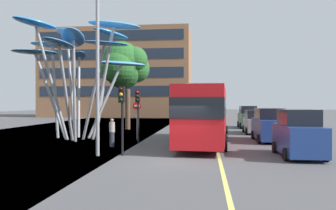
{
  "coord_description": "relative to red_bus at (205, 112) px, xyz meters",
  "views": [
    {
      "loc": [
        1.26,
        -14.94,
        2.64
      ],
      "look_at": [
        -1.1,
        5.9,
        2.5
      ],
      "focal_mm": 35.73,
      "sensor_mm": 36.0,
      "label": 1
    }
  ],
  "objects": [
    {
      "name": "ground",
      "position": [
        -1.89,
        -6.5,
        -2.12
      ],
      "size": [
        120.0,
        240.0,
        0.1
      ],
      "color": "#4C4C4F"
    },
    {
      "name": "red_bus",
      "position": [
        0.0,
        0.0,
        0.0
      ],
      "size": [
        3.38,
        11.55,
        3.79
      ],
      "color": "red",
      "rests_on": "ground"
    },
    {
      "name": "leaf_sculpture",
      "position": [
        -9.06,
        1.88,
        4.59
      ],
      "size": [
        9.29,
        9.85,
        8.89
      ],
      "color": "#9EA0A5",
      "rests_on": "ground"
    },
    {
      "name": "traffic_light_kerb_near",
      "position": [
        -4.07,
        -5.27,
        0.43
      ],
      "size": [
        0.28,
        0.42,
        3.45
      ],
      "color": "black",
      "rests_on": "ground"
    },
    {
      "name": "traffic_light_kerb_far",
      "position": [
        -4.4,
        0.28,
        0.45
      ],
      "size": [
        0.28,
        0.42,
        3.48
      ],
      "color": "black",
      "rests_on": "ground"
    },
    {
      "name": "car_parked_near",
      "position": [
        4.54,
        -4.61,
        -0.99
      ],
      "size": [
        1.93,
        3.93,
        2.32
      ],
      "color": "navy",
      "rests_on": "ground"
    },
    {
      "name": "car_parked_mid",
      "position": [
        4.37,
        2.02,
        -1.01
      ],
      "size": [
        1.99,
        4.48,
        2.27
      ],
      "color": "navy",
      "rests_on": "ground"
    },
    {
      "name": "car_parked_far",
      "position": [
        4.38,
        7.93,
        -1.13
      ],
      "size": [
        2.08,
        3.91,
        2.01
      ],
      "color": "gray",
      "rests_on": "ground"
    },
    {
      "name": "car_side_street",
      "position": [
        4.46,
        14.39,
        -1.0
      ],
      "size": [
        1.92,
        4.09,
        2.31
      ],
      "color": "#2D5138",
      "rests_on": "ground"
    },
    {
      "name": "street_lamp",
      "position": [
        -4.99,
        -5.35,
        3.48
      ],
      "size": [
        1.52,
        0.44,
        8.92
      ],
      "color": "gray",
      "rests_on": "ground"
    },
    {
      "name": "tree_pavement_near",
      "position": [
        -8.08,
        11.36,
        4.27
      ],
      "size": [
        4.7,
        4.95,
        8.8
      ],
      "color": "brown",
      "rests_on": "ground"
    },
    {
      "name": "pedestrian",
      "position": [
        -5.52,
        -1.98,
        -1.22
      ],
      "size": [
        0.34,
        0.34,
        1.7
      ],
      "color": "#2D3342",
      "rests_on": "ground"
    },
    {
      "name": "no_entry_sign",
      "position": [
        -4.75,
        1.68,
        -0.27
      ],
      "size": [
        0.6,
        0.12,
        2.72
      ],
      "color": "gray",
      "rests_on": "ground"
    },
    {
      "name": "backdrop_building",
      "position": [
        -16.51,
        40.56,
        5.97
      ],
      "size": [
        27.36,
        10.87,
        16.07
      ],
      "color": "#8E6042",
      "rests_on": "ground"
    }
  ]
}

